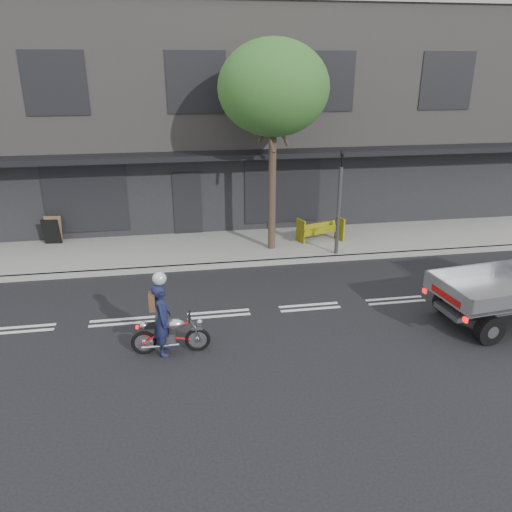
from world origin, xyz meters
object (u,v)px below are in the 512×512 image
at_px(construction_barrier, 322,231).
at_px(sandwich_board, 51,232).
at_px(street_tree, 273,89).
at_px(rider, 162,319).
at_px(traffic_light_pole, 339,209).
at_px(motorcycle, 171,334).

bearing_deg(construction_barrier, sandwich_board, 171.55).
bearing_deg(street_tree, rider, -121.47).
relative_size(rider, sandwich_board, 1.81).
xyz_separation_m(rider, construction_barrier, (5.38, 6.03, -0.26)).
xyz_separation_m(traffic_light_pole, construction_barrier, (-0.17, 1.08, -1.08)).
bearing_deg(street_tree, traffic_light_pole, -23.03).
distance_m(traffic_light_pole, motorcycle, 7.42).
height_order(street_tree, construction_barrier, street_tree).
distance_m(motorcycle, rider, 0.40).
distance_m(rider, construction_barrier, 8.08).
height_order(rider, construction_barrier, rider).
relative_size(street_tree, motorcycle, 3.88).
xyz_separation_m(motorcycle, rider, (-0.15, 0.00, 0.37)).
bearing_deg(motorcycle, street_tree, 62.39).
bearing_deg(motorcycle, rider, -177.24).
distance_m(street_tree, rider, 8.13).
xyz_separation_m(traffic_light_pole, rider, (-5.55, -4.95, -0.82)).
xyz_separation_m(rider, sandwich_board, (-3.83, 7.40, -0.22)).
bearing_deg(traffic_light_pole, sandwich_board, 165.39).
relative_size(street_tree, rider, 4.06).
distance_m(motorcycle, sandwich_board, 8.40).
height_order(traffic_light_pole, motorcycle, traffic_light_pole).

